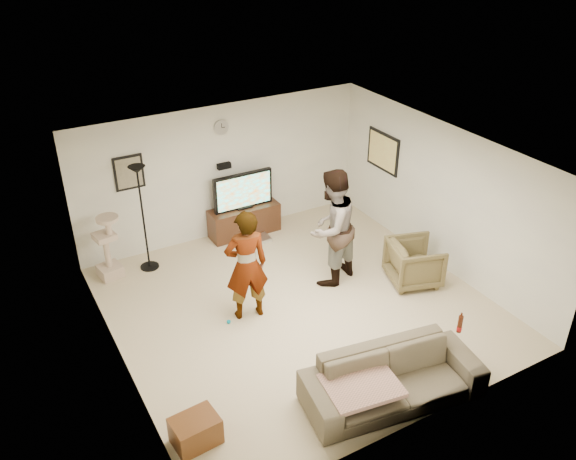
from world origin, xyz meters
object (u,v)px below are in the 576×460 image
tv_stand (244,220)px  person_left (246,265)px  armchair (414,262)px  floor_lamp (143,219)px  side_table (196,431)px  cat_tree (106,247)px  tv (243,191)px  person_right (331,228)px  beer_bottle (460,324)px  sofa (393,379)px

tv_stand → person_left: size_ratio=0.75×
tv_stand → armchair: bearing=-58.8°
floor_lamp → side_table: size_ratio=3.53×
cat_tree → tv: bearing=4.5°
cat_tree → armchair: 5.09m
person_right → beer_bottle: 2.69m
tv → cat_tree: (-2.62, -0.21, -0.33)m
side_table → tv_stand: bearing=57.6°
tv_stand → person_left: bearing=-114.6°
tv_stand → beer_bottle: (0.80, -4.79, 0.51)m
person_left → person_right: bearing=-163.1°
armchair → person_left: bearing=96.5°
tv → beer_bottle: tv is taller
person_right → floor_lamp: bearing=-57.8°
tv → sofa: tv is taller
floor_lamp → person_right: person_right is taller
cat_tree → side_table: (-0.05, -4.01, -0.39)m
tv → beer_bottle: 4.85m
tv_stand → beer_bottle: bearing=-80.5°
tv → person_right: 2.19m
person_right → side_table: size_ratio=3.69×
side_table → floor_lamp: bearing=79.8°
cat_tree → person_left: size_ratio=0.64×
floor_lamp → beer_bottle: 5.30m
tv_stand → sofa: size_ratio=0.59×
floor_lamp → beer_bottle: (2.76, -4.53, -0.16)m
floor_lamp → sofa: size_ratio=0.83×
beer_bottle → side_table: 3.57m
person_right → armchair: size_ratio=2.44×
person_right → tv_stand: bearing=-96.7°
cat_tree → beer_bottle: bearing=-53.3°
person_right → sofa: 2.86m
person_right → armchair: (1.18, -0.73, -0.62)m
tv → person_left: 2.54m
sofa → side_table: sofa is taller
tv_stand → cat_tree: cat_tree is taller
person_right → side_table: 3.93m
cat_tree → person_left: (1.56, -2.11, 0.32)m
side_table → person_left: bearing=49.7°
person_right → beer_bottle: size_ratio=7.92×
tv → side_table: tv is taller
tv → cat_tree: 2.65m
floor_lamp → side_table: 4.09m
person_left → armchair: size_ratio=2.20×
tv → person_right: size_ratio=0.58×
side_table → sofa: bearing=-13.3°
sofa → side_table: bearing=175.8°
sofa → armchair: armchair is taller
floor_lamp → person_right: (2.51, -1.86, 0.04)m
floor_lamp → side_table: (-0.71, -3.95, -0.77)m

